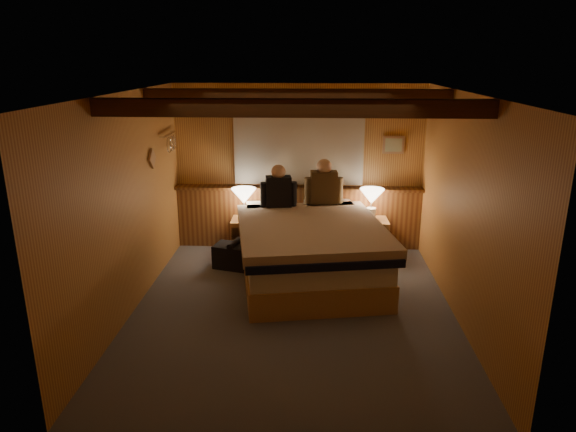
# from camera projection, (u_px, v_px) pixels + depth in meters

# --- Properties ---
(floor) EXTENTS (4.20, 4.20, 0.00)m
(floor) POSITION_uv_depth(u_px,v_px,m) (293.00, 309.00, 5.84)
(floor) COLOR #4F545E
(floor) RESTS_ON ground
(ceiling) EXTENTS (4.20, 4.20, 0.00)m
(ceiling) POSITION_uv_depth(u_px,v_px,m) (294.00, 93.00, 5.13)
(ceiling) COLOR #DB9A52
(ceiling) RESTS_ON wall_back
(wall_back) EXTENTS (3.60, 0.00, 3.60)m
(wall_back) POSITION_uv_depth(u_px,v_px,m) (299.00, 168.00, 7.49)
(wall_back) COLOR gold
(wall_back) RESTS_ON floor
(wall_left) EXTENTS (0.00, 4.20, 4.20)m
(wall_left) POSITION_uv_depth(u_px,v_px,m) (128.00, 206.00, 5.56)
(wall_left) COLOR gold
(wall_left) RESTS_ON floor
(wall_right) EXTENTS (0.00, 4.20, 4.20)m
(wall_right) POSITION_uv_depth(u_px,v_px,m) (464.00, 210.00, 5.40)
(wall_right) COLOR gold
(wall_right) RESTS_ON floor
(wall_front) EXTENTS (3.60, 0.00, 3.60)m
(wall_front) POSITION_uv_depth(u_px,v_px,m) (282.00, 295.00, 3.48)
(wall_front) COLOR gold
(wall_front) RESTS_ON floor
(wainscot) EXTENTS (3.60, 0.23, 0.94)m
(wainscot) POSITION_uv_depth(u_px,v_px,m) (298.00, 216.00, 7.64)
(wainscot) COLOR brown
(wainscot) RESTS_ON wall_back
(curtain_window) EXTENTS (2.18, 0.09, 1.11)m
(curtain_window) POSITION_uv_depth(u_px,v_px,m) (299.00, 147.00, 7.32)
(curtain_window) COLOR #4B2612
(curtain_window) RESTS_ON wall_back
(ceiling_beams) EXTENTS (3.60, 1.65, 0.16)m
(ceiling_beams) POSITION_uv_depth(u_px,v_px,m) (294.00, 101.00, 5.30)
(ceiling_beams) COLOR #4B2612
(ceiling_beams) RESTS_ON ceiling
(coat_rail) EXTENTS (0.05, 0.55, 0.24)m
(coat_rail) POSITION_uv_depth(u_px,v_px,m) (171.00, 141.00, 6.93)
(coat_rail) COLOR silver
(coat_rail) RESTS_ON wall_left
(framed_print) EXTENTS (0.30, 0.04, 0.25)m
(framed_print) POSITION_uv_depth(u_px,v_px,m) (393.00, 145.00, 7.30)
(framed_print) COLOR tan
(framed_print) RESTS_ON wall_back
(bed) EXTENTS (2.07, 2.51, 0.77)m
(bed) POSITION_uv_depth(u_px,v_px,m) (309.00, 250.00, 6.53)
(bed) COLOR tan
(bed) RESTS_ON floor
(nightstand_left) EXTENTS (0.46, 0.42, 0.50)m
(nightstand_left) POSITION_uv_depth(u_px,v_px,m) (248.00, 236.00, 7.48)
(nightstand_left) COLOR tan
(nightstand_left) RESTS_ON floor
(nightstand_right) EXTENTS (0.49, 0.44, 0.53)m
(nightstand_right) POSITION_uv_depth(u_px,v_px,m) (370.00, 237.00, 7.39)
(nightstand_right) COLOR tan
(nightstand_right) RESTS_ON floor
(lamp_left) EXTENTS (0.35, 0.35, 0.46)m
(lamp_left) POSITION_uv_depth(u_px,v_px,m) (244.00, 198.00, 7.29)
(lamp_left) COLOR white
(lamp_left) RESTS_ON nightstand_left
(lamp_right) EXTENTS (0.35, 0.35, 0.45)m
(lamp_right) POSITION_uv_depth(u_px,v_px,m) (372.00, 198.00, 7.23)
(lamp_right) COLOR white
(lamp_right) RESTS_ON nightstand_right
(person_left) EXTENTS (0.50, 0.25, 0.62)m
(person_left) POSITION_uv_depth(u_px,v_px,m) (279.00, 190.00, 7.03)
(person_left) COLOR black
(person_left) RESTS_ON bed
(person_right) EXTENTS (0.54, 0.24, 0.66)m
(person_right) POSITION_uv_depth(u_px,v_px,m) (324.00, 185.00, 7.18)
(person_right) COLOR #4A361D
(person_right) RESTS_ON bed
(duffel_bag) EXTENTS (0.60, 0.45, 0.38)m
(duffel_bag) POSITION_uv_depth(u_px,v_px,m) (235.00, 256.00, 6.96)
(duffel_bag) COLOR black
(duffel_bag) RESTS_ON floor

